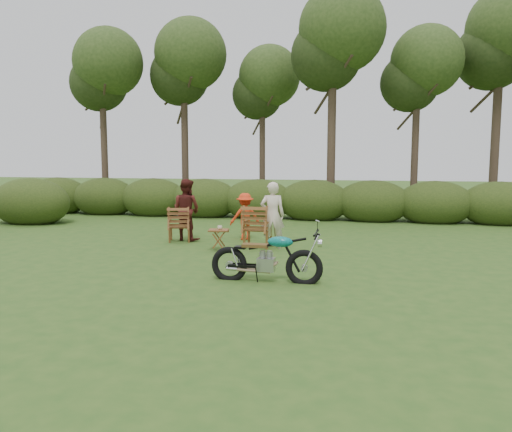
% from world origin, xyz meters
% --- Properties ---
extents(ground, '(80.00, 80.00, 0.00)m').
position_xyz_m(ground, '(0.00, 0.00, 0.00)').
color(ground, '#2A4F1A').
rests_on(ground, ground).
extents(tree_line, '(22.52, 11.62, 8.14)m').
position_xyz_m(tree_line, '(0.50, 9.74, 3.81)').
color(tree_line, '#39291F').
rests_on(tree_line, ground).
extents(motorcycle, '(1.86, 0.71, 1.06)m').
position_xyz_m(motorcycle, '(0.07, 0.00, 0.00)').
color(motorcycle, '#0EBEB5').
rests_on(motorcycle, ground).
extents(lawn_chair_right, '(0.70, 0.70, 1.01)m').
position_xyz_m(lawn_chair_right, '(-0.77, 3.24, 0.00)').
color(lawn_chair_right, brown).
rests_on(lawn_chair_right, ground).
extents(lawn_chair_left, '(0.76, 0.76, 0.90)m').
position_xyz_m(lawn_chair_left, '(-2.90, 3.62, 0.00)').
color(lawn_chair_left, brown).
rests_on(lawn_chair_left, ground).
extents(side_table, '(0.53, 0.47, 0.49)m').
position_xyz_m(side_table, '(-1.57, 2.65, 0.24)').
color(side_table, '#5D3117').
rests_on(side_table, ground).
extents(cup, '(0.14, 0.14, 0.09)m').
position_xyz_m(cup, '(-1.55, 2.68, 0.53)').
color(cup, beige).
rests_on(cup, side_table).
extents(adult_a, '(0.63, 0.47, 1.58)m').
position_xyz_m(adult_a, '(-0.41, 3.21, 0.00)').
color(adult_a, beige).
rests_on(adult_a, ground).
extents(adult_b, '(0.92, 0.80, 1.60)m').
position_xyz_m(adult_b, '(-2.79, 3.83, 0.00)').
color(adult_b, '#4E1916').
rests_on(adult_b, ground).
extents(child, '(0.91, 0.75, 1.23)m').
position_xyz_m(child, '(-1.33, 4.24, 0.00)').
color(child, red).
rests_on(child, ground).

